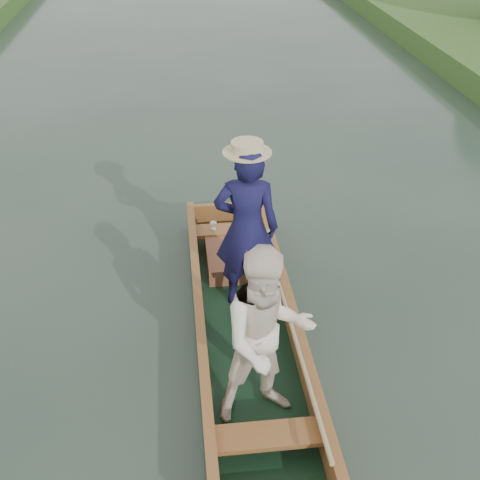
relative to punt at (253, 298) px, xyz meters
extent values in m
plane|color=#283D30|center=(-0.05, 0.19, -0.73)|extent=(120.00, 120.00, 0.00)
cube|color=black|center=(-0.05, 0.19, -0.69)|extent=(1.10, 5.00, 0.08)
cube|color=#9B5A30|center=(-0.56, 0.19, -0.49)|extent=(0.08, 5.00, 0.32)
cube|color=#9B5A30|center=(0.46, 0.19, -0.49)|extent=(0.08, 5.00, 0.32)
cube|color=#9B5A30|center=(-0.05, 2.65, -0.49)|extent=(1.10, 0.08, 0.32)
cube|color=#9B5A30|center=(-0.56, 0.19, -0.31)|extent=(0.10, 5.00, 0.04)
cube|color=#9B5A30|center=(0.46, 0.19, -0.31)|extent=(0.10, 5.00, 0.04)
cube|color=#9B5A30|center=(-0.05, 2.09, -0.43)|extent=(0.94, 0.30, 0.05)
cube|color=#9B5A30|center=(-0.05, -1.41, -0.43)|extent=(0.94, 0.30, 0.05)
imported|color=#15133D|center=(0.03, 0.80, 0.35)|extent=(0.79, 0.58, 2.01)
cylinder|color=beige|center=(0.03, 0.80, 1.31)|extent=(0.52, 0.52, 0.12)
imported|color=white|center=(0.00, -0.92, 0.26)|extent=(1.00, 0.84, 1.83)
cube|color=maroon|center=(0.03, 1.55, -0.54)|extent=(0.85, 0.90, 0.22)
sphere|color=tan|center=(0.32, 1.45, -0.32)|extent=(0.21, 0.21, 0.21)
sphere|color=tan|center=(0.32, 1.44, -0.17)|extent=(0.15, 0.15, 0.15)
sphere|color=tan|center=(0.26, 1.44, -0.10)|extent=(0.06, 0.06, 0.06)
sphere|color=tan|center=(0.38, 1.44, -0.10)|extent=(0.06, 0.06, 0.06)
sphere|color=tan|center=(0.32, 1.38, -0.18)|extent=(0.06, 0.06, 0.06)
sphere|color=tan|center=(0.23, 1.43, -0.29)|extent=(0.07, 0.07, 0.07)
sphere|color=tan|center=(0.41, 1.43, -0.29)|extent=(0.07, 0.07, 0.07)
sphere|color=tan|center=(0.27, 1.42, -0.41)|extent=(0.08, 0.08, 0.08)
sphere|color=tan|center=(0.37, 1.42, -0.41)|extent=(0.08, 0.08, 0.08)
cylinder|color=silver|center=(-0.27, 2.09, -0.40)|extent=(0.07, 0.07, 0.01)
cylinder|color=silver|center=(-0.27, 2.09, -0.36)|extent=(0.01, 0.01, 0.08)
ellipsoid|color=silver|center=(-0.27, 2.09, -0.31)|extent=(0.09, 0.09, 0.05)
cylinder|color=tan|center=(0.38, 0.28, -0.27)|extent=(0.04, 4.44, 0.20)
camera|label=1|loc=(-0.68, -4.90, 3.83)|focal=45.00mm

